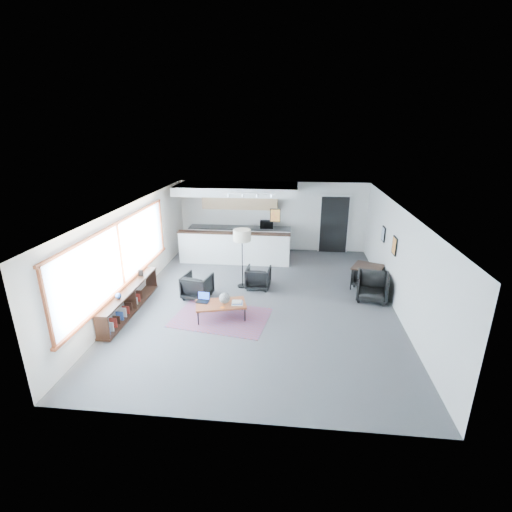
# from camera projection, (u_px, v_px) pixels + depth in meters

# --- Properties ---
(room) EXTENTS (7.02, 9.02, 2.62)m
(room) POSITION_uv_depth(u_px,v_px,m) (262.00, 255.00, 9.78)
(room) COLOR #4A4A4D
(room) RESTS_ON ground
(window) EXTENTS (0.10, 5.95, 1.66)m
(window) POSITION_uv_depth(u_px,v_px,m) (120.00, 256.00, 9.22)
(window) COLOR #8CBFFF
(window) RESTS_ON room
(console) EXTENTS (0.35, 3.00, 0.80)m
(console) POSITION_uv_depth(u_px,v_px,m) (129.00, 300.00, 9.44)
(console) COLOR black
(console) RESTS_ON floor
(kitchenette) EXTENTS (4.20, 1.96, 2.60)m
(kitchenette) POSITION_uv_depth(u_px,v_px,m) (238.00, 218.00, 13.35)
(kitchenette) COLOR white
(kitchenette) RESTS_ON floor
(doorway) EXTENTS (1.10, 0.12, 2.15)m
(doorway) POSITION_uv_depth(u_px,v_px,m) (334.00, 224.00, 13.78)
(doorway) COLOR black
(doorway) RESTS_ON room
(track_light) EXTENTS (1.60, 0.07, 0.15)m
(track_light) POSITION_uv_depth(u_px,v_px,m) (249.00, 194.00, 11.49)
(track_light) COLOR silver
(track_light) RESTS_ON room
(wall_art_lower) EXTENTS (0.03, 0.38, 0.48)m
(wall_art_lower) POSITION_uv_depth(u_px,v_px,m) (394.00, 246.00, 9.73)
(wall_art_lower) COLOR black
(wall_art_lower) RESTS_ON room
(wall_art_upper) EXTENTS (0.03, 0.34, 0.44)m
(wall_art_upper) POSITION_uv_depth(u_px,v_px,m) (383.00, 234.00, 10.97)
(wall_art_upper) COLOR black
(wall_art_upper) RESTS_ON room
(kilim_rug) EXTENTS (2.52, 1.91, 0.01)m
(kilim_rug) POSITION_uv_depth(u_px,v_px,m) (221.00, 317.00, 9.25)
(kilim_rug) COLOR #61354C
(kilim_rug) RESTS_ON floor
(coffee_table) EXTENTS (1.35, 0.95, 0.40)m
(coffee_table) POSITION_uv_depth(u_px,v_px,m) (221.00, 304.00, 9.13)
(coffee_table) COLOR brown
(coffee_table) RESTS_ON floor
(laptop) EXTENTS (0.33, 0.28, 0.22)m
(laptop) POSITION_uv_depth(u_px,v_px,m) (203.00, 298.00, 9.23)
(laptop) COLOR black
(laptop) RESTS_ON coffee_table
(ceramic_pot) EXTENTS (0.27, 0.27, 0.27)m
(ceramic_pot) POSITION_uv_depth(u_px,v_px,m) (225.00, 298.00, 9.09)
(ceramic_pot) COLOR gray
(ceramic_pot) RESTS_ON coffee_table
(book_stack) EXTENTS (0.29, 0.24, 0.08)m
(book_stack) POSITION_uv_depth(u_px,v_px,m) (237.00, 303.00, 9.06)
(book_stack) COLOR silver
(book_stack) RESTS_ON coffee_table
(coaster) EXTENTS (0.12, 0.12, 0.01)m
(coaster) POSITION_uv_depth(u_px,v_px,m) (222.00, 307.00, 8.90)
(coaster) COLOR #E5590C
(coaster) RESTS_ON coffee_table
(armchair_left) EXTENTS (0.84, 0.80, 0.75)m
(armchair_left) POSITION_uv_depth(u_px,v_px,m) (197.00, 285.00, 10.24)
(armchair_left) COLOR black
(armchair_left) RESTS_ON floor
(armchair_right) EXTENTS (0.73, 0.69, 0.71)m
(armchair_right) POSITION_uv_depth(u_px,v_px,m) (258.00, 277.00, 10.85)
(armchair_right) COLOR black
(armchair_right) RESTS_ON floor
(floor_lamp) EXTENTS (0.65, 0.65, 1.75)m
(floor_lamp) POSITION_uv_depth(u_px,v_px,m) (242.00, 237.00, 10.55)
(floor_lamp) COLOR black
(floor_lamp) RESTS_ON floor
(dining_table) EXTENTS (1.06, 1.06, 0.68)m
(dining_table) POSITION_uv_depth(u_px,v_px,m) (368.00, 268.00, 10.75)
(dining_table) COLOR black
(dining_table) RESTS_ON floor
(dining_chair_near) EXTENTS (0.80, 0.76, 0.71)m
(dining_chair_near) POSITION_uv_depth(u_px,v_px,m) (372.00, 288.00, 10.11)
(dining_chair_near) COLOR black
(dining_chair_near) RESTS_ON floor
(dining_chair_far) EXTENTS (0.73, 0.71, 0.58)m
(dining_chair_far) POSITION_uv_depth(u_px,v_px,m) (366.00, 277.00, 11.02)
(dining_chair_far) COLOR black
(dining_chair_far) RESTS_ON floor
(microwave) EXTENTS (0.51, 0.30, 0.33)m
(microwave) POSITION_uv_depth(u_px,v_px,m) (267.00, 224.00, 13.76)
(microwave) COLOR black
(microwave) RESTS_ON kitchenette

